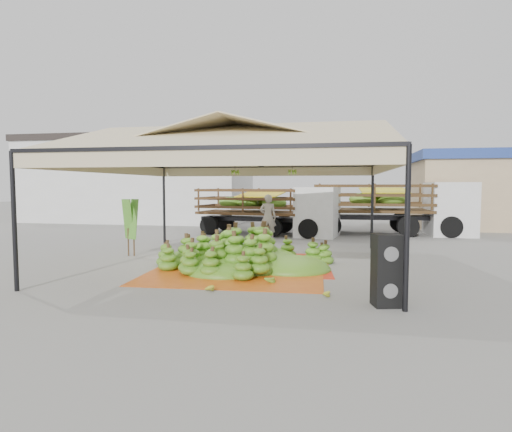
% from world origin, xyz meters
% --- Properties ---
extents(ground, '(90.00, 90.00, 0.00)m').
position_xyz_m(ground, '(0.00, 0.00, 0.00)').
color(ground, slate).
rests_on(ground, ground).
extents(canopy_tent, '(8.10, 8.10, 4.00)m').
position_xyz_m(canopy_tent, '(0.00, 0.00, 3.30)').
color(canopy_tent, black).
rests_on(canopy_tent, ground).
extents(building_white, '(14.30, 6.30, 5.40)m').
position_xyz_m(building_white, '(-10.00, 14.00, 2.71)').
color(building_white, silver).
rests_on(building_white, ground).
extents(building_tan, '(6.30, 5.30, 4.10)m').
position_xyz_m(building_tan, '(10.00, 13.00, 2.07)').
color(building_tan, tan).
rests_on(building_tan, ground).
extents(tarp_left, '(4.73, 4.52, 0.01)m').
position_xyz_m(tarp_left, '(0.16, -0.97, 0.01)').
color(tarp_left, '#C75812').
rests_on(tarp_left, ground).
extents(tarp_right, '(4.07, 4.24, 0.01)m').
position_xyz_m(tarp_right, '(0.70, 0.17, 0.01)').
color(tarp_right, red).
rests_on(tarp_right, ground).
extents(banana_heap, '(5.19, 4.27, 1.11)m').
position_xyz_m(banana_heap, '(0.25, -0.32, 0.56)').
color(banana_heap, '#3D7819').
rests_on(banana_heap, ground).
extents(hand_yellow_a, '(0.40, 0.34, 0.17)m').
position_xyz_m(hand_yellow_a, '(2.50, -3.25, 0.09)').
color(hand_yellow_a, gold).
rests_on(hand_yellow_a, ground).
extents(hand_yellow_b, '(0.52, 0.51, 0.18)m').
position_xyz_m(hand_yellow_b, '(0.05, -3.29, 0.09)').
color(hand_yellow_b, gold).
rests_on(hand_yellow_b, ground).
extents(hand_red_a, '(0.56, 0.53, 0.20)m').
position_xyz_m(hand_red_a, '(1.30, -0.93, 0.10)').
color(hand_red_a, '#562313').
rests_on(hand_red_a, ground).
extents(hand_red_b, '(0.54, 0.53, 0.19)m').
position_xyz_m(hand_red_b, '(3.70, -1.47, 0.10)').
color(hand_red_b, '#572614').
rests_on(hand_red_b, ground).
extents(hand_green, '(0.56, 0.52, 0.20)m').
position_xyz_m(hand_green, '(1.19, -2.16, 0.10)').
color(hand_green, '#49851B').
rests_on(hand_green, ground).
extents(hanging_bunches, '(1.74, 0.24, 0.20)m').
position_xyz_m(hanging_bunches, '(0.88, -1.01, 2.62)').
color(hanging_bunches, '#477B19').
rests_on(hanging_bunches, ground).
extents(speaker_stack, '(0.58, 0.53, 1.36)m').
position_xyz_m(speaker_stack, '(3.70, -3.70, 0.68)').
color(speaker_stack, black).
rests_on(speaker_stack, ground).
extents(banana_leaves, '(0.96, 1.36, 3.70)m').
position_xyz_m(banana_leaves, '(-3.70, 0.52, 0.00)').
color(banana_leaves, '#39701D').
rests_on(banana_leaves, ground).
extents(vendor, '(0.76, 0.56, 1.92)m').
position_xyz_m(vendor, '(-0.07, 5.54, 0.96)').
color(vendor, gray).
rests_on(vendor, ground).
extents(truck_left, '(6.69, 3.12, 2.21)m').
position_xyz_m(truck_left, '(-0.18, 7.67, 1.36)').
color(truck_left, '#4E341A').
rests_on(truck_left, ground).
extents(truck_right, '(7.15, 2.66, 2.43)m').
position_xyz_m(truck_right, '(5.53, 8.93, 1.50)').
color(truck_right, '#452E17').
rests_on(truck_right, ground).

